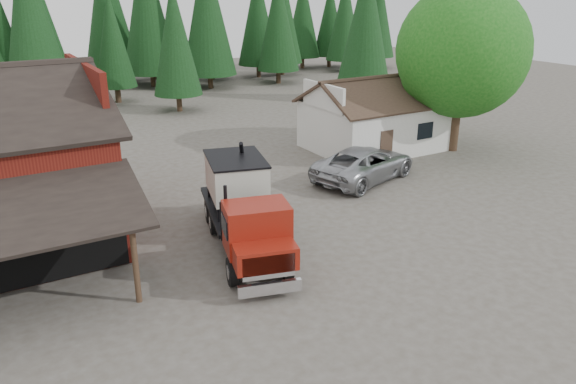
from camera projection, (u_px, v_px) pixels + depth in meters
ground at (313, 286)px, 19.82m from camera, size 120.00×120.00×0.00m
farmhouse at (375, 123)px, 35.89m from camera, size 8.60×6.42×4.65m
deciduous_tree at (462, 56)px, 33.86m from camera, size 8.00×8.00×10.20m
conifer_backdrop at (77, 95)px, 53.80m from camera, size 76.00×16.00×16.00m
near_pine_b at (175, 38)px, 44.87m from camera, size 3.96×3.96×10.40m
near_pine_c at (366, 22)px, 48.84m from camera, size 4.84×4.84×12.40m
near_pine_d at (30, 20)px, 42.85m from camera, size 5.28×5.28×13.40m
feed_truck at (244, 206)px, 22.11m from camera, size 4.42×8.91×3.89m
silver_car at (364, 164)px, 30.26m from camera, size 7.14×4.83×1.82m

